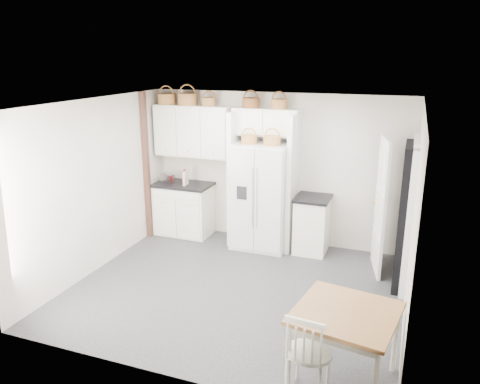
% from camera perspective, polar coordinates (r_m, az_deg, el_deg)
% --- Properties ---
extents(floor, '(4.50, 4.50, 0.00)m').
position_cam_1_polar(floor, '(6.79, -0.48, -11.70)').
color(floor, '#262626').
rests_on(floor, ground).
extents(ceiling, '(4.50, 4.50, 0.00)m').
position_cam_1_polar(ceiling, '(6.02, -0.54, 10.70)').
color(ceiling, white).
rests_on(ceiling, wall_back).
extents(wall_back, '(4.50, 0.00, 4.50)m').
position_cam_1_polar(wall_back, '(8.11, 4.52, 2.83)').
color(wall_back, '#B9B2AB').
rests_on(wall_back, floor).
extents(wall_left, '(0.00, 4.00, 4.00)m').
position_cam_1_polar(wall_left, '(7.35, -17.13, 0.71)').
color(wall_left, '#B9B2AB').
rests_on(wall_left, floor).
extents(wall_right, '(0.00, 4.00, 4.00)m').
position_cam_1_polar(wall_right, '(5.91, 20.38, -3.40)').
color(wall_right, '#B9B2AB').
rests_on(wall_right, floor).
extents(refrigerator, '(0.93, 0.75, 1.80)m').
position_cam_1_polar(refrigerator, '(7.91, 2.66, -0.49)').
color(refrigerator, silver).
rests_on(refrigerator, floor).
extents(base_cab_left, '(0.99, 0.63, 0.92)m').
position_cam_1_polar(base_cab_left, '(8.67, -6.81, -2.14)').
color(base_cab_left, white).
rests_on(base_cab_left, floor).
extents(base_cab_right, '(0.52, 0.62, 0.91)m').
position_cam_1_polar(base_cab_right, '(7.92, 8.76, -4.04)').
color(base_cab_right, white).
rests_on(base_cab_right, floor).
extents(dining_table, '(1.10, 1.10, 0.80)m').
position_cam_1_polar(dining_table, '(5.02, 12.53, -17.93)').
color(dining_table, brown).
rests_on(dining_table, floor).
extents(windsor_chair, '(0.49, 0.45, 0.92)m').
position_cam_1_polar(windsor_chair, '(4.77, 8.42, -18.79)').
color(windsor_chair, white).
rests_on(windsor_chair, floor).
extents(counter_left, '(1.03, 0.67, 0.04)m').
position_cam_1_polar(counter_left, '(8.53, -6.91, 0.92)').
color(counter_left, black).
rests_on(counter_left, base_cab_left).
extents(counter_right, '(0.56, 0.67, 0.04)m').
position_cam_1_polar(counter_right, '(7.77, 8.91, -0.73)').
color(counter_right, black).
rests_on(counter_right, base_cab_right).
extents(toaster, '(0.28, 0.21, 0.17)m').
position_cam_1_polar(toaster, '(8.57, -8.81, 1.65)').
color(toaster, silver).
rests_on(toaster, counter_left).
extents(cookbook_red, '(0.08, 0.18, 0.27)m').
position_cam_1_polar(cookbook_red, '(8.39, -6.78, 1.75)').
color(cookbook_red, maroon).
rests_on(cookbook_red, counter_left).
extents(cookbook_cream, '(0.05, 0.18, 0.26)m').
position_cam_1_polar(cookbook_cream, '(8.38, -6.65, 1.73)').
color(cookbook_cream, beige).
rests_on(cookbook_cream, counter_left).
extents(basket_upper_a, '(0.32, 0.32, 0.18)m').
position_cam_1_polar(basket_upper_a, '(8.53, -8.94, 11.13)').
color(basket_upper_a, '#9B642F').
rests_on(basket_upper_a, upper_cabinet).
extents(basket_upper_b, '(0.35, 0.35, 0.20)m').
position_cam_1_polar(basket_upper_b, '(8.34, -6.42, 11.17)').
color(basket_upper_b, '#9B642F').
rests_on(basket_upper_b, upper_cabinet).
extents(basket_upper_c, '(0.25, 0.25, 0.15)m').
position_cam_1_polar(basket_upper_c, '(8.17, -3.82, 10.93)').
color(basket_upper_c, '#9B642F').
rests_on(basket_upper_c, upper_cabinet).
extents(basket_bridge_a, '(0.29, 0.29, 0.16)m').
position_cam_1_polar(basket_bridge_a, '(7.89, 1.32, 10.82)').
color(basket_bridge_a, brown).
rests_on(basket_bridge_a, bridge_cabinet).
extents(basket_bridge_b, '(0.27, 0.27, 0.16)m').
position_cam_1_polar(basket_bridge_b, '(7.75, 4.77, 10.65)').
color(basket_bridge_b, '#9B642F').
rests_on(basket_bridge_b, bridge_cabinet).
extents(basket_fridge_a, '(0.26, 0.26, 0.14)m').
position_cam_1_polar(basket_fridge_a, '(7.65, 1.12, 6.43)').
color(basket_fridge_a, '#9B642F').
rests_on(basket_fridge_a, refrigerator).
extents(basket_fridge_b, '(0.28, 0.28, 0.15)m').
position_cam_1_polar(basket_fridge_b, '(7.54, 3.92, 6.28)').
color(basket_fridge_b, '#9B642F').
rests_on(basket_fridge_b, refrigerator).
extents(upper_cabinet, '(1.40, 0.34, 0.90)m').
position_cam_1_polar(upper_cabinet, '(8.37, -5.72, 7.40)').
color(upper_cabinet, white).
rests_on(upper_cabinet, wall_back).
extents(bridge_cabinet, '(1.12, 0.34, 0.45)m').
position_cam_1_polar(bridge_cabinet, '(7.84, 3.25, 8.52)').
color(bridge_cabinet, white).
rests_on(bridge_cabinet, wall_back).
extents(fridge_panel_left, '(0.08, 0.60, 2.30)m').
position_cam_1_polar(fridge_panel_left, '(8.07, -0.60, 1.71)').
color(fridge_panel_left, white).
rests_on(fridge_panel_left, floor).
extents(fridge_panel_right, '(0.08, 0.60, 2.30)m').
position_cam_1_polar(fridge_panel_right, '(7.78, 6.44, 1.04)').
color(fridge_panel_right, white).
rests_on(fridge_panel_right, floor).
extents(trim_post, '(0.09, 0.09, 2.60)m').
position_cam_1_polar(trim_post, '(8.40, -11.34, 3.03)').
color(trim_post, '#3F211B').
rests_on(trim_post, floor).
extents(doorway_void, '(0.18, 0.85, 2.05)m').
position_cam_1_polar(doorway_void, '(6.94, 19.52, -2.81)').
color(doorway_void, black).
rests_on(doorway_void, floor).
extents(door_slab, '(0.21, 0.79, 2.05)m').
position_cam_1_polar(door_slab, '(7.27, 16.76, -1.71)').
color(door_slab, white).
rests_on(door_slab, floor).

